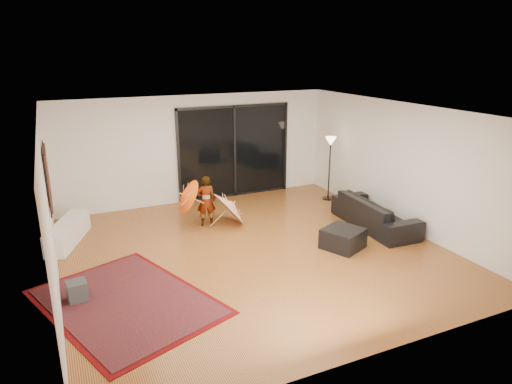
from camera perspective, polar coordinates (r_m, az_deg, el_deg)
floor at (r=8.94m, az=-0.25°, el=-7.43°), size 7.00×7.00×0.00m
ceiling at (r=8.18m, az=-0.27°, el=9.99°), size 7.00×7.00×0.00m
wall_back at (r=11.65m, az=-7.39°, el=5.36°), size 7.00×0.00×7.00m
wall_front at (r=5.66m, az=14.61°, el=-8.38°), size 7.00×0.00×7.00m
wall_left at (r=7.78m, az=-24.49°, el=-2.25°), size 0.00×7.00×7.00m
wall_right at (r=10.35m, az=17.72°, el=3.14°), size 0.00×7.00×7.00m
sliding_door at (r=11.97m, az=-2.73°, el=5.08°), size 3.06×0.07×2.40m
painting at (r=8.66m, az=-24.62°, el=1.71°), size 0.04×1.28×1.08m
media_console at (r=10.00m, az=-22.46°, el=-4.68°), size 0.97×1.62×0.44m
speaker at (r=7.76m, az=-21.44°, el=-11.48°), size 0.32×0.32×0.33m
persian_rug at (r=7.56m, az=-15.91°, el=-13.05°), size 2.99×3.48×0.02m
sofa at (r=10.35m, az=14.63°, el=-2.52°), size 0.98×2.27×0.65m
ottoman at (r=9.18m, az=10.82°, el=-5.72°), size 0.92×0.92×0.40m
floor_lamp at (r=11.77m, az=9.27°, el=5.14°), size 0.28×0.28×1.64m
child at (r=10.07m, az=-6.27°, el=-1.12°), size 0.47×0.36×1.14m
parasol_orange at (r=9.83m, az=-9.25°, el=-0.72°), size 0.53×0.77×0.85m
parasol_white at (r=10.15m, az=-2.78°, el=-1.28°), size 0.76×0.96×0.99m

